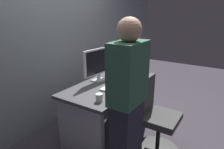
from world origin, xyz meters
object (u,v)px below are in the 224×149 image
person_at_desk (127,103)px  mouse (123,79)px  desk (109,101)px  monitor (99,63)px  cup_near_keyboard (99,98)px  office_chair (155,119)px  book_stack (117,69)px  keyboard (113,85)px

person_at_desk → mouse: 0.95m
desk → person_at_desk: (-0.54, -0.58, 0.34)m
monitor → cup_near_keyboard: (-0.54, -0.40, -0.21)m
person_at_desk → mouse: bearing=32.5°
desk → mouse: mouse is taller
office_chair → mouse: office_chair is taller
mouse → book_stack: bearing=45.3°
desk → keyboard: 0.26m
desk → office_chair: 0.67m
office_chair → monitor: monitor is taller
monitor → keyboard: 0.38m
keyboard → book_stack: 0.56m
mouse → person_at_desk: bearing=-147.5°
keyboard → book_stack: book_stack is taller
mouse → book_stack: 0.32m
desk → monitor: monitor is taller
office_chair → person_at_desk: (-0.54, 0.09, 0.41)m
monitor → cup_near_keyboard: 0.71m
person_at_desk → cup_near_keyboard: bearing=81.0°
keyboard → person_at_desk: bearing=-138.3°
office_chair → person_at_desk: person_at_desk is taller
desk → person_at_desk: person_at_desk is taller
monitor → mouse: monitor is taller
person_at_desk → mouse: (0.80, 0.51, -0.09)m
office_chair → monitor: (0.06, 0.88, 0.57)m
keyboard → cup_near_keyboard: (-0.46, -0.12, 0.03)m
monitor → cup_near_keyboard: size_ratio=6.20×
monitor → keyboard: (-0.08, -0.28, -0.25)m
office_chair → mouse: (0.26, 0.60, 0.33)m
desk → book_stack: book_stack is taller
desk → cup_near_keyboard: size_ratio=15.21×
mouse → cup_near_keyboard: 0.75m
person_at_desk → cup_near_keyboard: 0.39m
mouse → monitor: bearing=126.1°
monitor → book_stack: monitor is taller
keyboard → mouse: size_ratio=4.30×
monitor → mouse: size_ratio=5.40×
monitor → book_stack: (0.42, -0.05, -0.19)m
cup_near_keyboard → office_chair: bearing=-44.5°
book_stack → cup_near_keyboard: bearing=-159.8°
cup_near_keyboard → book_stack: (0.96, 0.35, 0.02)m
office_chair → keyboard: bearing=92.0°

